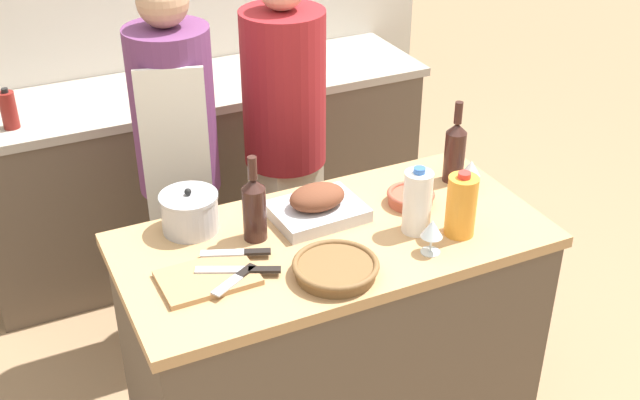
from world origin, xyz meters
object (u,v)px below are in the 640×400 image
(stock_pot, at_px, (190,212))
(condiment_bottle_short, at_px, (9,110))
(cutting_board, at_px, (208,278))
(person_cook_guest, at_px, (285,135))
(condiment_bottle_tall, at_px, (205,81))
(wicker_basket, at_px, (336,268))
(mixing_bowl, at_px, (411,197))
(wine_bottle_dark, at_px, (254,207))
(wine_glass_right, at_px, (432,230))
(person_cook_aproned, at_px, (178,159))
(milk_jug, at_px, (417,202))
(roasting_pan, at_px, (318,205))
(knife_chef, at_px, (241,270))
(wine_bottle_green, at_px, (455,150))
(wine_glass_left, at_px, (471,169))
(knife_paring, at_px, (238,252))
(juice_jug, at_px, (461,206))
(knife_bread, at_px, (236,279))

(stock_pot, relative_size, condiment_bottle_short, 1.11)
(cutting_board, distance_m, person_cook_guest, 1.06)
(condiment_bottle_tall, relative_size, person_cook_guest, 0.10)
(wicker_basket, height_order, stock_pot, stock_pot)
(wicker_basket, xyz_separation_m, mixing_bowl, (0.43, 0.27, -0.00))
(wine_bottle_dark, bearing_deg, mixing_bowl, -2.85)
(wine_glass_right, relative_size, person_cook_aproned, 0.07)
(milk_jug, relative_size, condiment_bottle_short, 1.35)
(roasting_pan, distance_m, person_cook_guest, 0.69)
(knife_chef, bearing_deg, wine_glass_right, -13.48)
(wicker_basket, bearing_deg, wine_bottle_dark, 115.31)
(stock_pot, bearing_deg, condiment_bottle_tall, 68.93)
(wine_glass_right, height_order, person_cook_guest, person_cook_guest)
(milk_jug, bearing_deg, wine_bottle_dark, 159.33)
(wine_bottle_green, xyz_separation_m, wine_bottle_dark, (-0.80, -0.05, -0.01))
(stock_pot, relative_size, condiment_bottle_tall, 1.25)
(wine_bottle_green, relative_size, wine_glass_left, 2.59)
(wicker_basket, bearing_deg, knife_paring, 137.48)
(stock_pot, bearing_deg, roasting_pan, -15.05)
(wine_glass_right, xyz_separation_m, knife_paring, (-0.56, 0.23, -0.06))
(juice_jug, bearing_deg, wine_bottle_green, 59.64)
(condiment_bottle_short, bearing_deg, cutting_board, -73.94)
(cutting_board, bearing_deg, juice_jug, -7.22)
(knife_bread, bearing_deg, juice_jug, -3.70)
(knife_chef, relative_size, knife_paring, 1.16)
(condiment_bottle_tall, bearing_deg, juice_jug, -75.02)
(wine_bottle_green, bearing_deg, condiment_bottle_tall, 116.86)
(knife_bread, height_order, condiment_bottle_tall, condiment_bottle_tall)
(mixing_bowl, distance_m, wine_glass_right, 0.31)
(condiment_bottle_tall, xyz_separation_m, condiment_bottle_short, (-0.84, 0.02, 0.01))
(wicker_basket, distance_m, knife_paring, 0.32)
(knife_chef, xyz_separation_m, condiment_bottle_short, (-0.49, 1.39, 0.07))
(roasting_pan, height_order, juice_jug, juice_jug)
(roasting_pan, relative_size, juice_jug, 1.38)
(wine_glass_right, relative_size, knife_bread, 0.70)
(wicker_basket, relative_size, milk_jug, 1.14)
(knife_bread, relative_size, condiment_bottle_short, 0.98)
(cutting_board, height_order, wine_bottle_dark, wine_bottle_dark)
(wine_glass_right, relative_size, condiment_bottle_short, 0.68)
(wine_bottle_green, xyz_separation_m, knife_chef, (-0.92, -0.23, -0.10))
(cutting_board, xyz_separation_m, wine_bottle_dark, (0.22, 0.16, 0.11))
(person_cook_aproned, bearing_deg, knife_paring, -75.38)
(condiment_bottle_short, distance_m, person_cook_aproned, 0.79)
(wine_glass_left, bearing_deg, knife_bread, -169.49)
(stock_pot, height_order, condiment_bottle_short, condiment_bottle_short)
(juice_jug, bearing_deg, person_cook_aproned, 126.76)
(mixing_bowl, xyz_separation_m, milk_jug, (-0.08, -0.16, 0.08))
(wicker_basket, height_order, wine_glass_right, wine_glass_right)
(person_cook_aproned, bearing_deg, roasting_pan, -47.03)
(condiment_bottle_short, relative_size, person_cook_guest, 0.11)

